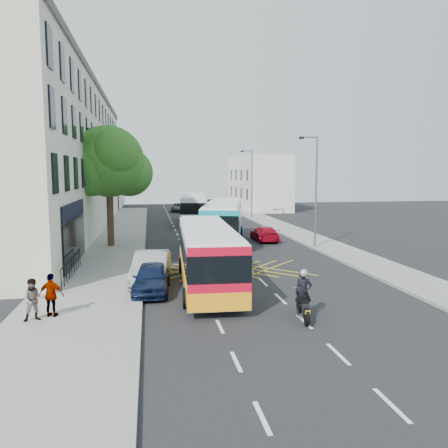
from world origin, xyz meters
name	(u,v)px	position (x,y,z in m)	size (l,w,h in m)	color
ground	(280,299)	(0.00, 0.00, 0.00)	(120.00, 120.00, 0.00)	black
pavement_left	(111,246)	(-8.50, 15.00, 0.07)	(5.00, 70.00, 0.15)	gray
pavement_right	(315,241)	(7.50, 15.00, 0.07)	(3.00, 70.00, 0.15)	gray
terrace_main	(56,159)	(-14.00, 24.49, 6.76)	(8.30, 45.00, 13.50)	beige
terrace_far	(96,176)	(-14.00, 55.00, 5.00)	(8.00, 20.00, 10.00)	silver
building_right	(258,183)	(11.00, 48.00, 4.00)	(6.00, 18.00, 8.00)	silver
street_tree	(108,162)	(-8.51, 14.97, 6.29)	(6.30, 5.70, 8.80)	#382619
lamp_near	(315,186)	(6.20, 12.00, 4.62)	(1.45, 0.15, 8.00)	slate
lamp_far	(251,181)	(6.20, 32.00, 4.62)	(1.45, 0.15, 8.00)	slate
railings	(72,266)	(-9.70, 5.30, 0.72)	(0.08, 5.60, 1.14)	black
bus_near	(207,254)	(-2.88, 2.82, 1.56)	(2.96, 10.63, 2.96)	silver
bus_mid	(223,221)	(0.12, 15.70, 1.71)	(5.17, 11.82, 3.24)	silver
bus_far	(195,208)	(-0.75, 29.21, 1.66)	(3.96, 11.45, 3.15)	silver
motorbike	(303,296)	(0.04, -2.72, 0.91)	(0.76, 2.18, 1.94)	black
parked_car_blue	(152,278)	(-5.60, 2.03, 0.69)	(1.62, 4.03, 1.37)	#0E1838
parked_car_silver	(151,268)	(-5.60, 3.76, 0.79)	(1.67, 4.79, 1.58)	#929399
red_hatchback	(265,234)	(3.59, 16.10, 0.60)	(1.69, 4.15, 1.20)	#AC071A
distant_car_grey	(178,207)	(-1.56, 44.20, 0.62)	(2.06, 4.48, 1.24)	#393B40
distant_car_dark	(212,204)	(3.96, 48.78, 0.73)	(1.54, 4.41, 1.45)	black
pedestrian_near	(34,300)	(-9.87, -1.64, 0.94)	(0.77, 0.60, 1.57)	gray
pedestrian_far	(51,295)	(-9.33, -1.25, 0.97)	(0.97, 0.40, 1.65)	gray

